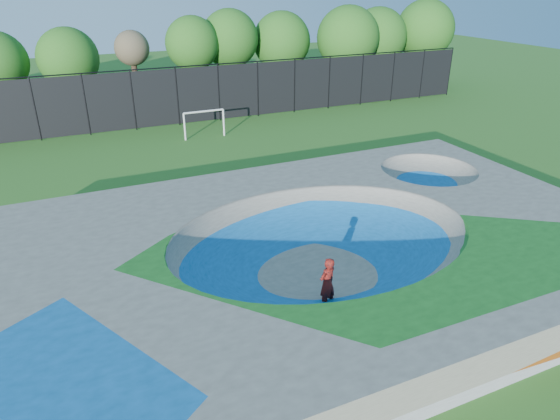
{
  "coord_description": "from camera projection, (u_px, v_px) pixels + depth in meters",
  "views": [
    {
      "loc": [
        -7.67,
        -13.44,
        9.58
      ],
      "look_at": [
        -0.29,
        3.0,
        1.1
      ],
      "focal_mm": 32.0,
      "sensor_mm": 36.0,
      "label": 1
    }
  ],
  "objects": [
    {
      "name": "skate_deck",
      "position": [
        322.0,
        250.0,
        17.7
      ],
      "size": [
        22.0,
        14.0,
        1.5
      ],
      "primitive_type": "cube",
      "color": "gray",
      "rests_on": "ground"
    },
    {
      "name": "treeline",
      "position": [
        158.0,
        44.0,
        37.62
      ],
      "size": [
        54.09,
        7.72,
        8.3
      ],
      "color": "#473323",
      "rests_on": "ground"
    },
    {
      "name": "skater",
      "position": [
        327.0,
        283.0,
        15.55
      ],
      "size": [
        0.75,
        0.62,
        1.77
      ],
      "primitive_type": "imported",
      "rotation": [
        0.0,
        0.0,
        3.49
      ],
      "color": "red",
      "rests_on": "ground"
    },
    {
      "name": "fence",
      "position": [
        177.0,
        95.0,
        34.46
      ],
      "size": [
        48.09,
        0.09,
        4.04
      ],
      "color": "black",
      "rests_on": "ground"
    },
    {
      "name": "soccer_goal",
      "position": [
        204.0,
        119.0,
        32.02
      ],
      "size": [
        2.73,
        0.12,
        1.8
      ],
      "color": "silver",
      "rests_on": "ground"
    },
    {
      "name": "ground",
      "position": [
        321.0,
        268.0,
        18.02
      ],
      "size": [
        120.0,
        120.0,
        0.0
      ],
      "primitive_type": "plane",
      "color": "#2B611A",
      "rests_on": "ground"
    },
    {
      "name": "skateboard",
      "position": [
        326.0,
        306.0,
        15.92
      ],
      "size": [
        0.81,
        0.35,
        0.05
      ],
      "primitive_type": "cube",
      "rotation": [
        0.0,
        0.0,
        0.18
      ],
      "color": "black",
      "rests_on": "ground"
    }
  ]
}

